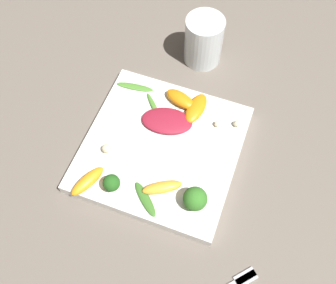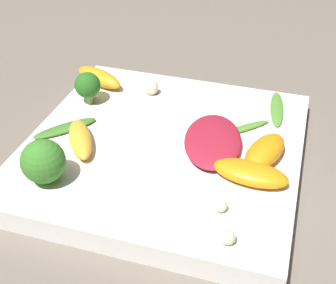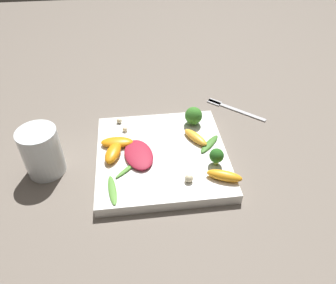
{
  "view_description": "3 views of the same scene",
  "coord_description": "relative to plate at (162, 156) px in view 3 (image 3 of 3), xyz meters",
  "views": [
    {
      "loc": [
        -0.14,
        0.33,
        0.69
      ],
      "look_at": [
        -0.01,
        -0.0,
        0.04
      ],
      "focal_mm": 42.0,
      "sensor_mm": 36.0,
      "label": 1
    },
    {
      "loc": [
        -0.39,
        -0.13,
        0.33
      ],
      "look_at": [
        -0.01,
        -0.01,
        0.03
      ],
      "focal_mm": 50.0,
      "sensor_mm": 36.0,
      "label": 2
    },
    {
      "loc": [
        0.55,
        -0.05,
        0.53
      ],
      "look_at": [
        -0.01,
        0.02,
        0.05
      ],
      "focal_mm": 35.0,
      "sensor_mm": 36.0,
      "label": 3
    }
  ],
  "objects": [
    {
      "name": "ground_plane",
      "position": [
        0.0,
        0.0,
        -0.01
      ],
      "size": [
        2.4,
        2.4,
        0.0
      ],
      "primitive_type": "plane",
      "color": "#6B6056"
    },
    {
      "name": "plate",
      "position": [
        0.0,
        0.0,
        0.0
      ],
      "size": [
        0.29,
        0.29,
        0.03
      ],
      "color": "white",
      "rests_on": "ground_plane"
    },
    {
      "name": "drinking_glass",
      "position": [
        -0.0,
        -0.26,
        0.04
      ],
      "size": [
        0.08,
        0.08,
        0.11
      ],
      "color": "white",
      "rests_on": "ground_plane"
    },
    {
      "name": "fork",
      "position": [
        -0.19,
        0.21,
        -0.01
      ],
      "size": [
        0.13,
        0.14,
        0.01
      ],
      "color": "#B2B2B7",
      "rests_on": "ground_plane"
    },
    {
      "name": "radicchio_leaf_0",
      "position": [
        0.01,
        -0.05,
        0.02
      ],
      "size": [
        0.11,
        0.08,
        0.01
      ],
      "color": "maroon",
      "rests_on": "plate"
    },
    {
      "name": "orange_segment_0",
      "position": [
        -0.03,
        0.08,
        0.02
      ],
      "size": [
        0.07,
        0.06,
        0.02
      ],
      "color": "#FCAD33",
      "rests_on": "plate"
    },
    {
      "name": "orange_segment_1",
      "position": [
        -0.04,
        -0.1,
        0.02
      ],
      "size": [
        0.04,
        0.08,
        0.02
      ],
      "color": "orange",
      "rests_on": "plate"
    },
    {
      "name": "orange_segment_2",
      "position": [
        0.1,
        0.12,
        0.02
      ],
      "size": [
        0.05,
        0.08,
        0.02
      ],
      "color": "orange",
      "rests_on": "plate"
    },
    {
      "name": "orange_segment_3",
      "position": [
        -0.0,
        -0.11,
        0.02
      ],
      "size": [
        0.07,
        0.05,
        0.02
      ],
      "color": "orange",
      "rests_on": "plate"
    },
    {
      "name": "broccoli_floret_0",
      "position": [
        -0.1,
        0.09,
        0.04
      ],
      "size": [
        0.04,
        0.04,
        0.05
      ],
      "color": "#7A9E51",
      "rests_on": "plate"
    },
    {
      "name": "broccoli_floret_1",
      "position": [
        0.05,
        0.11,
        0.04
      ],
      "size": [
        0.03,
        0.03,
        0.04
      ],
      "color": "#7A9E51",
      "rests_on": "plate"
    },
    {
      "name": "arugula_sprig_0",
      "position": [
        0.05,
        -0.08,
        0.02
      ],
      "size": [
        0.06,
        0.06,
        0.01
      ],
      "color": "#518E33",
      "rests_on": "plate"
    },
    {
      "name": "arugula_sprig_1",
      "position": [
        0.1,
        -0.11,
        0.01
      ],
      "size": [
        0.08,
        0.02,
        0.0
      ],
      "color": "#518E33",
      "rests_on": "plate"
    },
    {
      "name": "arugula_sprig_2",
      "position": [
        -0.01,
        0.11,
        0.02
      ],
      "size": [
        0.07,
        0.06,
        0.01
      ],
      "color": "#3D7528",
      "rests_on": "plate"
    },
    {
      "name": "macadamia_nut_0",
      "position": [
        -0.09,
        -0.08,
        0.02
      ],
      "size": [
        0.01,
        0.01,
        0.01
      ],
      "color": "beige",
      "rests_on": "plate"
    },
    {
      "name": "macadamia_nut_1",
      "position": [
        0.09,
        0.05,
        0.02
      ],
      "size": [
        0.02,
        0.02,
        0.02
      ],
      "color": "beige",
      "rests_on": "plate"
    },
    {
      "name": "macadamia_nut_2",
      "position": [
        -0.12,
        -0.09,
        0.02
      ],
      "size": [
        0.01,
        0.01,
        0.01
      ],
      "color": "beige",
      "rests_on": "plate"
    }
  ]
}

